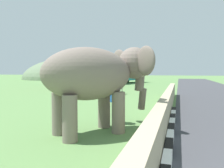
{
  "coord_description": "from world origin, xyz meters",
  "views": [
    {
      "loc": [
        -3.75,
        3.27,
        2.03
      ],
      "look_at": [
        3.45,
        5.45,
        1.6
      ],
      "focal_mm": 35.55,
      "sensor_mm": 36.0,
      "label": 1
    }
  ],
  "objects_px": {
    "bus_teal": "(126,71)",
    "cow_near": "(117,85)",
    "elephant": "(99,75)",
    "bus_red": "(90,71)",
    "person_handler": "(115,100)"
  },
  "relations": [
    {
      "from": "elephant",
      "to": "bus_teal",
      "type": "distance_m",
      "value": 31.0
    },
    {
      "from": "person_handler",
      "to": "bus_red",
      "type": "bearing_deg",
      "value": 25.48
    },
    {
      "from": "bus_teal",
      "to": "cow_near",
      "type": "distance_m",
      "value": 19.03
    },
    {
      "from": "person_handler",
      "to": "bus_red",
      "type": "height_order",
      "value": "bus_red"
    },
    {
      "from": "person_handler",
      "to": "elephant",
      "type": "bearing_deg",
      "value": 172.43
    },
    {
      "from": "elephant",
      "to": "cow_near",
      "type": "relative_size",
      "value": 2.05
    },
    {
      "from": "elephant",
      "to": "bus_red",
      "type": "height_order",
      "value": "bus_red"
    },
    {
      "from": "elephant",
      "to": "bus_teal",
      "type": "height_order",
      "value": "bus_teal"
    },
    {
      "from": "cow_near",
      "to": "bus_red",
      "type": "bearing_deg",
      "value": 37.11
    },
    {
      "from": "bus_red",
      "to": "person_handler",
      "type": "bearing_deg",
      "value": -154.52
    },
    {
      "from": "elephant",
      "to": "bus_teal",
      "type": "bearing_deg",
      "value": 11.73
    },
    {
      "from": "elephant",
      "to": "bus_teal",
      "type": "relative_size",
      "value": 0.39
    },
    {
      "from": "elephant",
      "to": "bus_red",
      "type": "xyz_separation_m",
      "value": [
        19.38,
        8.41,
        0.18
      ]
    },
    {
      "from": "bus_teal",
      "to": "cow_near",
      "type": "bearing_deg",
      "value": -168.81
    },
    {
      "from": "bus_red",
      "to": "elephant",
      "type": "bearing_deg",
      "value": -156.54
    }
  ]
}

